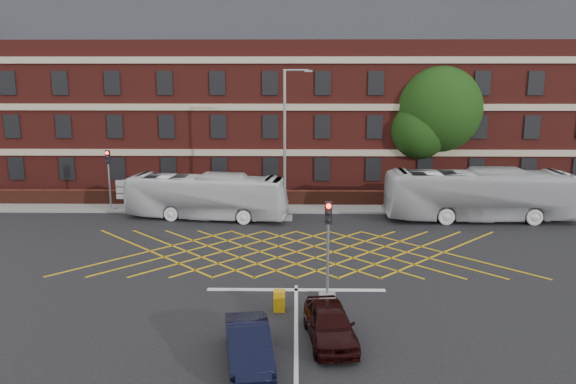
{
  "coord_description": "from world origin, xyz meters",
  "views": [
    {
      "loc": [
        -0.03,
        -27.21,
        9.54
      ],
      "look_at": [
        -0.44,
        1.5,
        3.44
      ],
      "focal_mm": 35.0,
      "sensor_mm": 36.0,
      "label": 1
    }
  ],
  "objects_px": {
    "bus_left": "(206,196)",
    "street_lamp": "(286,168)",
    "car_maroon": "(330,324)",
    "traffic_light_far": "(110,186)",
    "direction_signs": "(124,191)",
    "traffic_light_near": "(328,259)",
    "deciduous_tree": "(436,115)",
    "utility_cabinet": "(279,301)",
    "car_navy": "(249,345)",
    "bus_right": "(479,195)"
  },
  "relations": [
    {
      "from": "car_maroon",
      "to": "bus_right",
      "type": "bearing_deg",
      "value": 51.39
    },
    {
      "from": "bus_left",
      "to": "traffic_light_near",
      "type": "distance_m",
      "value": 15.41
    },
    {
      "from": "car_maroon",
      "to": "traffic_light_far",
      "type": "bearing_deg",
      "value": 119.36
    },
    {
      "from": "utility_cabinet",
      "to": "direction_signs",
      "type": "bearing_deg",
      "value": 123.74
    },
    {
      "from": "car_maroon",
      "to": "street_lamp",
      "type": "xyz_separation_m",
      "value": [
        -1.92,
        17.35,
        2.75
      ]
    },
    {
      "from": "bus_left",
      "to": "direction_signs",
      "type": "xyz_separation_m",
      "value": [
        -6.25,
        2.39,
        -0.12
      ]
    },
    {
      "from": "bus_left",
      "to": "bus_right",
      "type": "xyz_separation_m",
      "value": [
        18.0,
        -0.18,
        0.2
      ]
    },
    {
      "from": "traffic_light_near",
      "to": "utility_cabinet",
      "type": "xyz_separation_m",
      "value": [
        -2.03,
        -1.36,
        -1.33
      ]
    },
    {
      "from": "direction_signs",
      "to": "bus_left",
      "type": "bearing_deg",
      "value": -20.93
    },
    {
      "from": "bus_left",
      "to": "bus_right",
      "type": "relative_size",
      "value": 0.88
    },
    {
      "from": "traffic_light_far",
      "to": "direction_signs",
      "type": "bearing_deg",
      "value": 16.04
    },
    {
      "from": "bus_right",
      "to": "deciduous_tree",
      "type": "distance_m",
      "value": 9.34
    },
    {
      "from": "direction_signs",
      "to": "utility_cabinet",
      "type": "distance_m",
      "value": 20.83
    },
    {
      "from": "bus_left",
      "to": "direction_signs",
      "type": "distance_m",
      "value": 6.69
    },
    {
      "from": "bus_left",
      "to": "street_lamp",
      "type": "distance_m",
      "value": 5.65
    },
    {
      "from": "street_lamp",
      "to": "direction_signs",
      "type": "xyz_separation_m",
      "value": [
        -11.55,
        2.59,
        -2.06
      ]
    },
    {
      "from": "car_maroon",
      "to": "street_lamp",
      "type": "relative_size",
      "value": 0.41
    },
    {
      "from": "deciduous_tree",
      "to": "direction_signs",
      "type": "xyz_separation_m",
      "value": [
        -23.19,
        -5.48,
        -4.94
      ]
    },
    {
      "from": "utility_cabinet",
      "to": "bus_left",
      "type": "bearing_deg",
      "value": 109.6
    },
    {
      "from": "bus_right",
      "to": "street_lamp",
      "type": "height_order",
      "value": "street_lamp"
    },
    {
      "from": "traffic_light_near",
      "to": "street_lamp",
      "type": "distance_m",
      "value": 13.61
    },
    {
      "from": "bus_left",
      "to": "deciduous_tree",
      "type": "bearing_deg",
      "value": -56.09
    },
    {
      "from": "bus_right",
      "to": "traffic_light_near",
      "type": "xyz_separation_m",
      "value": [
        -10.66,
        -13.37,
        0.06
      ]
    },
    {
      "from": "street_lamp",
      "to": "utility_cabinet",
      "type": "relative_size",
      "value": 11.36
    },
    {
      "from": "bus_left",
      "to": "deciduous_tree",
      "type": "relative_size",
      "value": 1.05
    },
    {
      "from": "bus_left",
      "to": "utility_cabinet",
      "type": "xyz_separation_m",
      "value": [
        5.31,
        -14.91,
        -1.07
      ]
    },
    {
      "from": "deciduous_tree",
      "to": "traffic_light_far",
      "type": "relative_size",
      "value": 2.4
    },
    {
      "from": "traffic_light_near",
      "to": "street_lamp",
      "type": "xyz_separation_m",
      "value": [
        -2.04,
        13.35,
        1.67
      ]
    },
    {
      "from": "traffic_light_far",
      "to": "street_lamp",
      "type": "height_order",
      "value": "street_lamp"
    },
    {
      "from": "bus_left",
      "to": "car_navy",
      "type": "bearing_deg",
      "value": -158.05
    },
    {
      "from": "bus_right",
      "to": "traffic_light_far",
      "type": "relative_size",
      "value": 2.86
    },
    {
      "from": "bus_left",
      "to": "car_navy",
      "type": "distance_m",
      "value": 19.68
    },
    {
      "from": "street_lamp",
      "to": "direction_signs",
      "type": "relative_size",
      "value": 4.45
    },
    {
      "from": "bus_left",
      "to": "utility_cabinet",
      "type": "distance_m",
      "value": 15.87
    },
    {
      "from": "bus_left",
      "to": "car_navy",
      "type": "height_order",
      "value": "bus_left"
    },
    {
      "from": "car_navy",
      "to": "traffic_light_far",
      "type": "distance_m",
      "value": 24.25
    },
    {
      "from": "bus_left",
      "to": "street_lamp",
      "type": "xyz_separation_m",
      "value": [
        5.3,
        -0.2,
        1.94
      ]
    },
    {
      "from": "deciduous_tree",
      "to": "direction_signs",
      "type": "height_order",
      "value": "deciduous_tree"
    },
    {
      "from": "bus_left",
      "to": "street_lamp",
      "type": "height_order",
      "value": "street_lamp"
    },
    {
      "from": "traffic_light_near",
      "to": "traffic_light_far",
      "type": "relative_size",
      "value": 1.0
    },
    {
      "from": "bus_left",
      "to": "car_maroon",
      "type": "xyz_separation_m",
      "value": [
        7.22,
        -17.55,
        -0.82
      ]
    },
    {
      "from": "bus_right",
      "to": "car_navy",
      "type": "bearing_deg",
      "value": 144.86
    },
    {
      "from": "traffic_light_near",
      "to": "utility_cabinet",
      "type": "relative_size",
      "value": 4.96
    },
    {
      "from": "traffic_light_far",
      "to": "car_navy",
      "type": "bearing_deg",
      "value": -61.51
    },
    {
      "from": "bus_right",
      "to": "car_maroon",
      "type": "relative_size",
      "value": 3.05
    },
    {
      "from": "deciduous_tree",
      "to": "traffic_light_near",
      "type": "distance_m",
      "value": 23.91
    },
    {
      "from": "car_navy",
      "to": "direction_signs",
      "type": "height_order",
      "value": "direction_signs"
    },
    {
      "from": "direction_signs",
      "to": "deciduous_tree",
      "type": "bearing_deg",
      "value": 13.3
    },
    {
      "from": "street_lamp",
      "to": "direction_signs",
      "type": "bearing_deg",
      "value": 167.37
    },
    {
      "from": "deciduous_tree",
      "to": "utility_cabinet",
      "type": "bearing_deg",
      "value": -117.05
    }
  ]
}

